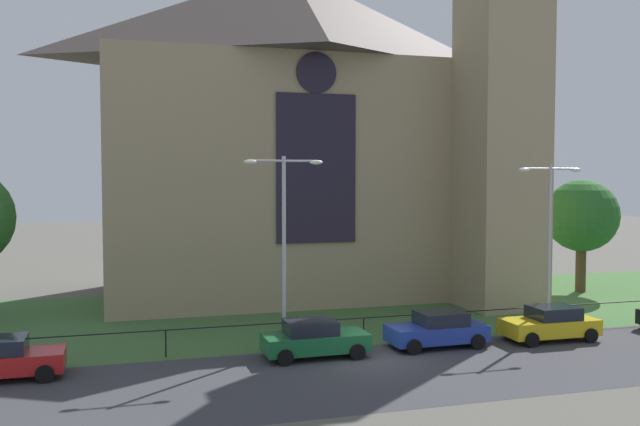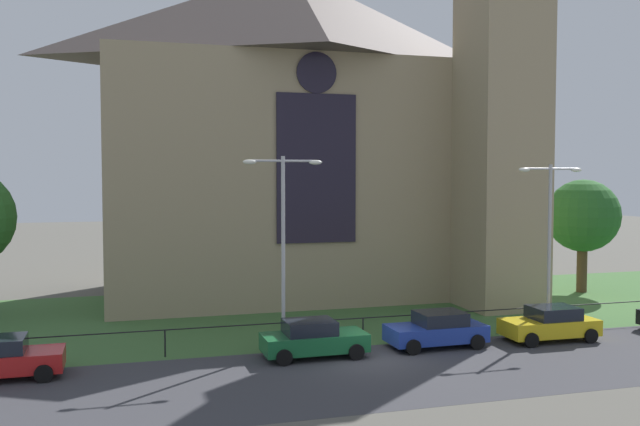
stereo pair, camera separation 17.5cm
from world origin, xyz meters
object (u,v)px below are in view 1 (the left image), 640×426
church_building (304,128)px  streetlamp_near (284,227)px  tree_right_far (582,216)px  parked_car_blue (437,330)px  parked_car_yellow (550,324)px  parked_car_red (1,359)px  streetlamp_far (550,224)px  parked_car_green (314,339)px

church_building → streetlamp_near: (-4.36, -13.04, -5.10)m
tree_right_far → parked_car_blue: 18.49m
parked_car_yellow → tree_right_far: bearing=-131.6°
church_building → parked_car_red: (-15.07, -14.38, -9.53)m
streetlamp_far → parked_car_yellow: size_ratio=1.86×
tree_right_far → streetlamp_near: 23.00m
streetlamp_far → tree_right_far: bearing=46.1°
streetlamp_near → tree_right_far: bearing=22.4°
tree_right_far → streetlamp_far: (-8.44, -8.77, 0.24)m
church_building → parked_car_red: church_building is taller
tree_right_far → parked_car_red: tree_right_far is taller
streetlamp_near → streetlamp_far: (12.82, 0.00, -0.16)m
streetlamp_far → parked_car_red: streetlamp_far is taller
parked_car_red → parked_car_blue: (17.10, -0.09, 0.00)m
parked_car_green → streetlamp_far: bearing=6.8°
streetlamp_near → parked_car_red: (-10.72, -1.34, -4.43)m
tree_right_far → streetlamp_far: size_ratio=0.91×
church_building → parked_car_green: 17.78m
church_building → tree_right_far: bearing=-14.2°
parked_car_green → parked_car_yellow: bearing=-1.7°
tree_right_far → parked_car_green: 23.21m
church_building → parked_car_blue: (2.02, -14.47, -9.53)m
streetlamp_far → parked_car_yellow: bearing=-122.0°
church_building → parked_car_red: 22.91m
parked_car_red → parked_car_green: 11.59m
tree_right_far → parked_car_green: tree_right_far is taller
streetlamp_near → parked_car_yellow: streetlamp_near is taller
tree_right_far → parked_car_yellow: bearing=-132.2°
streetlamp_far → parked_car_yellow: 4.75m
streetlamp_far → parked_car_red: 23.96m
parked_car_green → parked_car_blue: (5.51, 0.13, 0.00)m
parked_car_green → parked_car_yellow: (10.85, -0.19, 0.00)m
parked_car_green → parked_car_yellow: size_ratio=1.00×
church_building → parked_car_green: church_building is taller
parked_car_red → parked_car_blue: same height
parked_car_red → parked_car_green: same height
tree_right_far → parked_car_blue: (-14.88, -10.20, -4.04)m
church_building → parked_car_blue: size_ratio=6.15×
streetlamp_near → parked_car_green: bearing=-60.9°
parked_car_red → parked_car_green: (11.59, -0.22, 0.00)m
tree_right_far → parked_car_green: size_ratio=1.68×
streetlamp_far → streetlamp_near: bearing=180.0°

